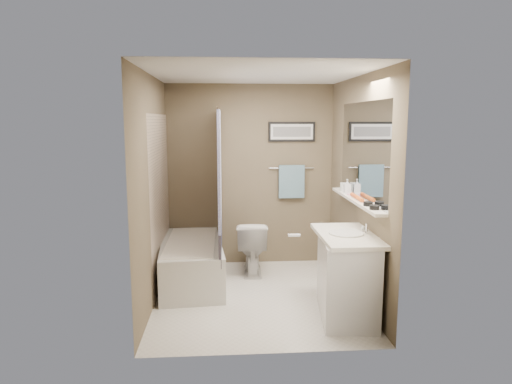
{
  "coord_description": "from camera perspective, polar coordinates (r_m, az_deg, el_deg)",
  "views": [
    {
      "loc": [
        -0.35,
        -4.79,
        1.93
      ],
      "look_at": [
        0.0,
        0.15,
        1.15
      ],
      "focal_mm": 32.0,
      "sensor_mm": 36.0,
      "label": 1
    }
  ],
  "objects": [
    {
      "name": "tile_surround",
      "position": [
        5.42,
        -11.85,
        -1.11
      ],
      "size": [
        0.02,
        1.55,
        2.0
      ],
      "primitive_type": "cube",
      "color": "#C8B197",
      "rests_on": "wall_left"
    },
    {
      "name": "toilet",
      "position": [
        5.85,
        -0.53,
        -6.84
      ],
      "size": [
        0.41,
        0.68,
        0.68
      ],
      "primitive_type": "imported",
      "rotation": [
        0.0,
        0.0,
        3.1
      ],
      "color": "silver",
      "rests_on": "ground"
    },
    {
      "name": "shelf",
      "position": [
        4.91,
        12.38,
        -0.99
      ],
      "size": [
        0.12,
        1.6,
        0.03
      ],
      "primitive_type": "cube",
      "color": "silver",
      "rests_on": "wall_right"
    },
    {
      "name": "hair_brush_front",
      "position": [
        4.79,
        12.81,
        -0.81
      ],
      "size": [
        0.05,
        0.22,
        0.04
      ],
      "primitive_type": "cylinder",
      "rotation": [
        1.57,
        0.0,
        -0.02
      ],
      "color": "#D75D1E",
      "rests_on": "shelf"
    },
    {
      "name": "ground",
      "position": [
        5.18,
        0.12,
        -12.94
      ],
      "size": [
        2.5,
        2.5,
        0.0
      ],
      "primitive_type": "plane",
      "color": "silver",
      "rests_on": "ground"
    },
    {
      "name": "hair_brush_back",
      "position": [
        4.96,
        12.22,
        -0.46
      ],
      "size": [
        0.04,
        0.22,
        0.04
      ],
      "primitive_type": "cylinder",
      "rotation": [
        1.57,
        0.0,
        0.0
      ],
      "color": "#C14A1B",
      "rests_on": "shelf"
    },
    {
      "name": "wall_back",
      "position": [
        6.08,
        -0.72,
        2.06
      ],
      "size": [
        2.2,
        0.04,
        2.4
      ],
      "primitive_type": "cube",
      "color": "brown",
      "rests_on": "ground"
    },
    {
      "name": "door_handle",
      "position": [
        3.76,
        4.8,
        -5.41
      ],
      "size": [
        0.1,
        0.02,
        0.02
      ],
      "primitive_type": "cylinder",
      "rotation": [
        0.0,
        1.57,
        0.0
      ],
      "color": "silver",
      "rests_on": "door"
    },
    {
      "name": "bathtub",
      "position": [
        5.57,
        -8.07,
        -8.71
      ],
      "size": [
        0.82,
        1.55,
        0.5
      ],
      "primitive_type": "cube",
      "rotation": [
        0.0,
        0.0,
        0.08
      ],
      "color": "silver",
      "rests_on": "ground"
    },
    {
      "name": "pink_comb",
      "position": [
        5.11,
        11.74,
        -0.38
      ],
      "size": [
        0.05,
        0.16,
        0.01
      ],
      "primitive_type": "cube",
      "rotation": [
        0.0,
        0.0,
        0.12
      ],
      "color": "pink",
      "rests_on": "shelf"
    },
    {
      "name": "wall_front",
      "position": [
        3.65,
        1.52,
        -2.61
      ],
      "size": [
        2.2,
        0.04,
        2.4
      ],
      "primitive_type": "cube",
      "color": "brown",
      "rests_on": "ground"
    },
    {
      "name": "art_mat",
      "position": [
        6.08,
        4.51,
        7.52
      ],
      "size": [
        0.56,
        0.0,
        0.2
      ],
      "primitive_type": "cube",
      "color": "white",
      "rests_on": "art_frame"
    },
    {
      "name": "glass_jar",
      "position": [
        5.38,
        10.9,
        0.62
      ],
      "size": [
        0.08,
        0.08,
        0.1
      ],
      "primitive_type": "cylinder",
      "color": "silver",
      "rests_on": "shelf"
    },
    {
      "name": "door",
      "position": [
        3.78,
        9.89,
        -5.46
      ],
      "size": [
        0.8,
        0.02,
        2.0
      ],
      "primitive_type": "cube",
      "color": "silver",
      "rests_on": "wall_front"
    },
    {
      "name": "curtain_lower",
      "position": [
        5.46,
        -4.47,
        -5.39
      ],
      "size": [
        0.03,
        1.45,
        0.36
      ],
      "primitive_type": "cube",
      "color": "#262748",
      "rests_on": "curtain_rod"
    },
    {
      "name": "art_image",
      "position": [
        6.07,
        4.51,
        7.52
      ],
      "size": [
        0.5,
        0.0,
        0.13
      ],
      "primitive_type": "cube",
      "color": "#595959",
      "rests_on": "art_mat"
    },
    {
      "name": "candle_bowl_near",
      "position": [
        4.35,
        14.57,
        -1.88
      ],
      "size": [
        0.09,
        0.09,
        0.04
      ],
      "primitive_type": "cylinder",
      "color": "black",
      "rests_on": "shelf"
    },
    {
      "name": "faucet_knob",
      "position": [
        4.67,
        13.28,
        -4.41
      ],
      "size": [
        0.05,
        0.05,
        0.05
      ],
      "primitive_type": "sphere",
      "color": "silver",
      "rests_on": "countertop"
    },
    {
      "name": "soap_bottle",
      "position": [
        5.24,
        11.33,
        0.71
      ],
      "size": [
        0.08,
        0.08,
        0.16
      ],
      "primitive_type": "imported",
      "rotation": [
        0.0,
        0.0,
        0.07
      ],
      "color": "#999999",
      "rests_on": "shelf"
    },
    {
      "name": "wall_right",
      "position": [
        5.05,
        12.43,
        0.43
      ],
      "size": [
        0.04,
        2.5,
        2.4
      ],
      "primitive_type": "cube",
      "color": "brown",
      "rests_on": "ground"
    },
    {
      "name": "wall_left",
      "position": [
        4.9,
        -12.57,
        0.16
      ],
      "size": [
        0.04,
        2.5,
        2.4
      ],
      "primitive_type": "cube",
      "color": "brown",
      "rests_on": "ground"
    },
    {
      "name": "towel_bar",
      "position": [
        6.11,
        4.46,
        3.01
      ],
      "size": [
        0.6,
        0.02,
        0.02
      ],
      "primitive_type": "cylinder",
      "rotation": [
        0.0,
        1.57,
        0.0
      ],
      "color": "silver",
      "rests_on": "wall_back"
    },
    {
      "name": "sink_basin",
      "position": [
        4.53,
        11.21,
        -5.06
      ],
      "size": [
        0.34,
        0.34,
        0.01
      ],
      "primitive_type": "cylinder",
      "color": "silver",
      "rests_on": "countertop"
    },
    {
      "name": "faucet_spout",
      "position": [
        4.58,
        13.65,
        -4.46
      ],
      "size": [
        0.02,
        0.02,
        0.1
      ],
      "primitive_type": "cylinder",
      "color": "silver",
      "rests_on": "countertop"
    },
    {
      "name": "curtain_rod",
      "position": [
        5.29,
        -4.66,
        10.22
      ],
      "size": [
        0.02,
        1.55,
        0.02
      ],
      "primitive_type": "cylinder",
      "rotation": [
        1.57,
        0.0,
        0.0
      ],
      "color": "silver",
      "rests_on": "wall_left"
    },
    {
      "name": "curtain_upper",
      "position": [
        5.32,
        -4.58,
        3.2
      ],
      "size": [
        0.03,
        1.45,
        1.28
      ],
      "primitive_type": "cube",
      "color": "white",
      "rests_on": "curtain_rod"
    },
    {
      "name": "countertop",
      "position": [
        4.54,
        11.33,
        -5.39
      ],
      "size": [
        0.54,
        0.96,
        0.04
      ],
      "primitive_type": "cube",
      "color": "white",
      "rests_on": "vanity"
    },
    {
      "name": "art_frame",
      "position": [
        6.09,
        4.49,
        7.52
      ],
      "size": [
        0.62,
        0.02,
        0.26
      ],
      "primitive_type": "cube",
      "color": "black",
      "rests_on": "wall_back"
    },
    {
      "name": "candle_bowl_far",
      "position": [
        4.53,
        13.83,
        -1.44
      ],
      "size": [
        0.09,
        0.09,
        0.04
      ],
      "primitive_type": "cylinder",
      "color": "black",
      "rests_on": "shelf"
    },
    {
      "name": "mirror",
      "position": [
        4.87,
        13.21,
        5.06
      ],
      "size": [
        0.02,
        1.6,
        1.0
      ],
      "primitive_type": "cube",
      "color": "silver",
      "rests_on": "wall_right"
    },
    {
      "name": "tub_rim",
      "position": [
        5.5,
        -8.13,
        -6.22
      ],
      "size": [
        0.56,
        1.36,
        0.02
      ],
      "primitive_type": "cube",
      "color": "white",
      "rests_on": "bathtub"
    },
    {
      "name": "towel",
      "position": [
        6.11,
        4.46,
        1.31
      ],
      "size": [
        0.34,
        0.05,
        0.44
      ],
      "primitive_type": "cube",
      "color": "#8CBBCB",
      "rests_on": "towel_bar"
    },
    {
      "name": "ceiling",
      "position": [
        4.82,
        0.13,
        14.3
      ],
      "size": [
        2.2,
        2.5,
        0.04
      ],
      "primitive_type": "cube",
      "color": "silver",
      "rests_on": "wall_back"
    },
    {
      "name": "vanity",
      "position": [
        4.66,
        11.28,
        -10.4
      ],
      "size": [
        0.6,
        0.95,
        0.8
      ],
      "primitive_type": "cube",
      "rotation": [
        0.0,
        0.0,
        -0.11
      ],
      "color": "silver",
      "rests_on": "ground"
    }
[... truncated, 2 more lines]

